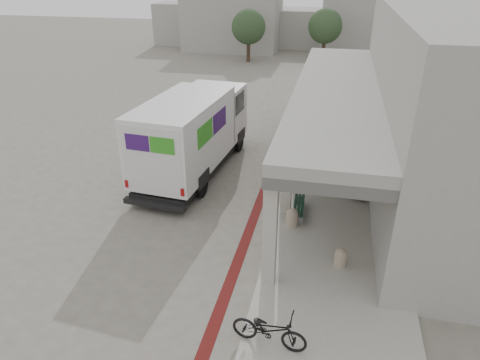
% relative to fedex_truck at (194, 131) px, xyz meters
% --- Properties ---
extents(ground, '(120.00, 120.00, 0.00)m').
position_rel_fedex_truck_xyz_m(ground, '(2.38, -3.42, -1.89)').
color(ground, '#676058').
rests_on(ground, ground).
extents(bike_lane_stripe, '(0.35, 40.00, 0.01)m').
position_rel_fedex_truck_xyz_m(bike_lane_stripe, '(3.38, -1.42, -1.88)').
color(bike_lane_stripe, '#521210').
rests_on(bike_lane_stripe, ground).
extents(sidewalk, '(4.40, 28.00, 0.12)m').
position_rel_fedex_truck_xyz_m(sidewalk, '(6.38, -3.42, -1.83)').
color(sidewalk, '#9D988C').
rests_on(sidewalk, ground).
extents(transit_building, '(7.60, 17.00, 7.00)m').
position_rel_fedex_truck_xyz_m(transit_building, '(9.22, 1.08, 1.52)').
color(transit_building, gray).
rests_on(transit_building, ground).
extents(distant_backdrop, '(28.00, 10.00, 6.50)m').
position_rel_fedex_truck_xyz_m(distant_backdrop, '(-0.46, 32.47, 0.82)').
color(distant_backdrop, '#999691').
rests_on(distant_backdrop, ground).
extents(tree_left, '(3.20, 3.20, 4.80)m').
position_rel_fedex_truck_xyz_m(tree_left, '(-2.62, 24.58, 1.30)').
color(tree_left, '#38281C').
rests_on(tree_left, ground).
extents(tree_mid, '(3.20, 3.20, 4.80)m').
position_rel_fedex_truck_xyz_m(tree_mid, '(4.38, 26.58, 1.30)').
color(tree_mid, '#38281C').
rests_on(tree_mid, ground).
extents(tree_right, '(3.20, 3.20, 4.80)m').
position_rel_fedex_truck_xyz_m(tree_right, '(12.38, 25.58, 1.30)').
color(tree_right, '#38281C').
rests_on(tree_right, ground).
extents(fedex_truck, '(3.23, 8.48, 3.54)m').
position_rel_fedex_truck_xyz_m(fedex_truck, '(0.00, 0.00, 0.00)').
color(fedex_truck, black).
rests_on(fedex_truck, ground).
extents(bench, '(0.43, 1.71, 0.40)m').
position_rel_fedex_truck_xyz_m(bench, '(4.98, -3.03, -1.48)').
color(bench, gray).
rests_on(bench, sidewalk).
extents(bollard_near, '(0.39, 0.39, 0.59)m').
position_rel_fedex_truck_xyz_m(bollard_near, '(6.53, -5.77, -1.47)').
color(bollard_near, gray).
rests_on(bollard_near, sidewalk).
extents(bollard_far, '(0.44, 0.44, 0.67)m').
position_rel_fedex_truck_xyz_m(bollard_far, '(4.82, -3.83, -1.43)').
color(bollard_far, gray).
rests_on(bollard_far, sidewalk).
extents(utility_cabinet, '(0.47, 0.58, 0.89)m').
position_rel_fedex_truck_xyz_m(utility_cabinet, '(6.82, -0.40, -1.32)').
color(utility_cabinet, gray).
rests_on(utility_cabinet, sidewalk).
extents(bicycle_black, '(1.93, 0.87, 0.98)m').
position_rel_fedex_truck_xyz_m(bicycle_black, '(4.88, -9.30, -1.28)').
color(bicycle_black, black).
rests_on(bicycle_black, sidewalk).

